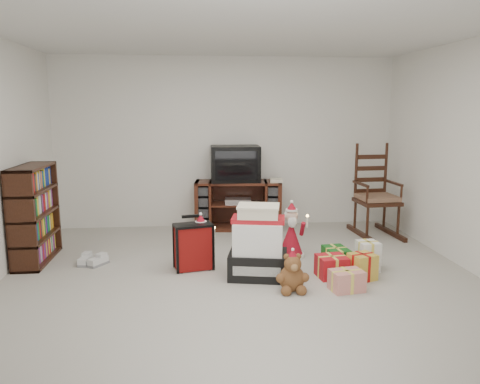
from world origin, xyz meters
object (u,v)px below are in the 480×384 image
gift_pile (258,247)px  sneaker_pair (92,261)px  teddy_bear (292,275)px  gift_cluster (347,264)px  tv_stand (238,205)px  mrs_claus_figurine (201,246)px  bookshelf (35,216)px  rocking_chair (375,203)px  santa_figurine (291,236)px  crt_television (235,164)px  red_suitcase (193,246)px

gift_pile → sneaker_pair: bearing=174.1°
teddy_bear → gift_cluster: teddy_bear is taller
tv_stand → mrs_claus_figurine: size_ratio=2.13×
tv_stand → mrs_claus_figurine: bearing=-103.8°
gift_pile → mrs_claus_figurine: bearing=157.4°
bookshelf → teddy_bear: size_ratio=2.99×
bookshelf → rocking_chair: bearing=9.9°
santa_figurine → gift_cluster: santa_figurine is taller
gift_cluster → santa_figurine: bearing=122.4°
teddy_bear → crt_television: bearing=97.8°
santa_figurine → crt_television: crt_television is taller
crt_television → red_suitcase: bearing=-108.6°
mrs_claus_figurine → bookshelf: bearing=168.6°
gift_pile → red_suitcase: (-0.68, 0.30, -0.07)m
gift_pile → teddy_bear: (0.28, -0.42, -0.17)m
red_suitcase → gift_cluster: 1.66m
sneaker_pair → santa_figurine: bearing=20.9°
teddy_bear → mrs_claus_figurine: size_ratio=0.62×
teddy_bear → mrs_claus_figurine: 1.19m
red_suitcase → gift_cluster: size_ratio=0.66×
bookshelf → mrs_claus_figurine: size_ratio=1.86×
gift_pile → sneaker_pair: size_ratio=2.18×
bookshelf → crt_television: (2.43, 1.25, 0.43)m
teddy_bear → sneaker_pair: size_ratio=1.07×
bookshelf → teddy_bear: bearing=-23.4°
sneaker_pair → mrs_claus_figurine: bearing=11.3°
santa_figurine → mrs_claus_figurine: bearing=-167.4°
red_suitcase → mrs_claus_figurine: same height
santa_figurine → sneaker_pair: santa_figurine is taller
sneaker_pair → crt_television: 2.48m
teddy_bear → gift_cluster: (0.66, 0.35, -0.03)m
red_suitcase → crt_television: size_ratio=0.86×
santa_figurine → crt_television: size_ratio=0.95×
bookshelf → gift_cluster: bearing=-14.0°
crt_television → sneaker_pair: bearing=-139.5°
bookshelf → mrs_claus_figurine: (1.90, -0.39, -0.31)m
rocking_chair → sneaker_pair: bearing=-169.5°
tv_stand → gift_pile: bearing=-83.8°
mrs_claus_figurine → sneaker_pair: bearing=172.1°
tv_stand → gift_pile: size_ratio=1.69×
red_suitcase → sneaker_pair: (-1.16, 0.27, -0.22)m
tv_stand → gift_pile: gift_pile is taller
tv_stand → crt_television: 0.61m
tv_stand → red_suitcase: tv_stand is taller
rocking_chair → bookshelf: bearing=-174.4°
gift_cluster → crt_television: (-1.00, 2.11, 0.83)m
teddy_bear → crt_television: size_ratio=0.53×
tv_stand → red_suitcase: bearing=-105.3°
red_suitcase → mrs_claus_figurine: 0.13m
santa_figurine → gift_pile: bearing=-127.2°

